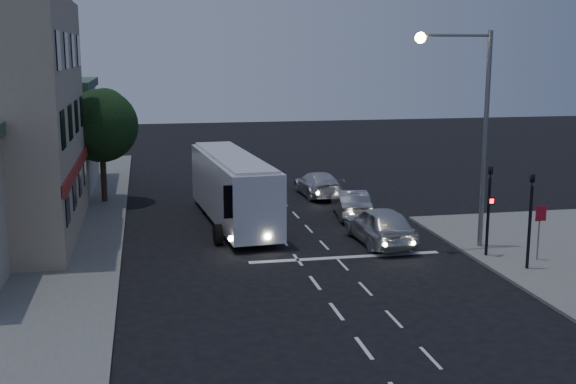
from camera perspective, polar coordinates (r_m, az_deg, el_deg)
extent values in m
plane|color=black|center=(27.40, 1.66, -6.55)|extent=(120.00, 120.00, 0.00)
cube|color=silver|center=(21.06, 6.02, -12.16)|extent=(0.12, 1.60, 0.01)
cube|color=silver|center=(23.73, 3.85, -9.40)|extent=(0.12, 1.60, 0.01)
cube|color=silver|center=(26.47, 2.15, -7.18)|extent=(0.12, 1.60, 0.01)
cube|color=silver|center=(29.27, 0.78, -5.39)|extent=(0.12, 1.60, 0.01)
cube|color=silver|center=(32.10, -0.34, -3.90)|extent=(0.12, 1.60, 0.01)
cube|color=silver|center=(34.96, -1.28, -2.66)|extent=(0.12, 1.60, 0.01)
cube|color=silver|center=(37.84, -2.07, -1.60)|extent=(0.12, 1.60, 0.01)
cube|color=silver|center=(40.73, -2.75, -0.69)|extent=(0.12, 1.60, 0.01)
cube|color=silver|center=(43.65, -3.34, 0.09)|extent=(0.12, 1.60, 0.01)
cube|color=silver|center=(20.71, 11.20, -12.73)|extent=(0.10, 1.50, 0.01)
cube|color=silver|center=(23.29, 8.36, -9.89)|extent=(0.10, 1.50, 0.01)
cube|color=silver|center=(25.97, 6.13, -7.61)|extent=(0.10, 1.50, 0.01)
cube|color=silver|center=(28.71, 4.34, -5.75)|extent=(0.10, 1.50, 0.01)
cube|color=silver|center=(31.49, 2.87, -4.21)|extent=(0.10, 1.50, 0.01)
cube|color=silver|center=(34.31, 1.65, -2.92)|extent=(0.10, 1.50, 0.01)
cube|color=silver|center=(37.16, 0.62, -1.83)|extent=(0.10, 1.50, 0.01)
cube|color=silver|center=(40.03, -0.27, -0.89)|extent=(0.10, 1.50, 0.01)
cube|color=silver|center=(42.92, -1.03, -0.08)|extent=(0.10, 1.50, 0.01)
cube|color=silver|center=(45.83, -1.70, 0.63)|extent=(0.10, 1.50, 0.01)
cube|color=silver|center=(29.73, 4.57, -5.16)|extent=(8.00, 0.35, 0.01)
cube|color=silver|center=(35.13, -4.38, 0.36)|extent=(3.21, 11.16, 2.94)
cube|color=silver|center=(34.88, -4.41, 2.80)|extent=(2.81, 10.76, 0.17)
cube|color=black|center=(29.73, -3.11, -0.68)|extent=(2.11, 0.29, 1.38)
cube|color=black|center=(35.63, -2.64, 1.50)|extent=(0.81, 9.14, 0.83)
cube|color=black|center=(35.36, -6.34, 1.37)|extent=(0.81, 9.14, 0.83)
cube|color=#BC3B16|center=(36.25, -2.72, 0.05)|extent=(0.45, 5.03, 1.28)
cube|color=#BC3B16|center=(35.99, -6.39, -0.09)|extent=(0.45, 5.03, 1.28)
cylinder|color=black|center=(31.56, -5.56, -3.37)|extent=(0.40, 0.94, 0.92)
cylinder|color=black|center=(31.85, -1.45, -3.18)|extent=(0.40, 0.94, 0.92)
cylinder|color=black|center=(37.52, -6.51, -1.07)|extent=(0.40, 0.94, 0.92)
cylinder|color=black|center=(37.77, -3.04, -0.93)|extent=(0.40, 0.94, 0.92)
cylinder|color=black|center=(39.04, -6.71, -0.60)|extent=(0.40, 0.94, 0.92)
cylinder|color=black|center=(39.28, -3.37, -0.47)|extent=(0.40, 0.94, 0.92)
cylinder|color=#FFF2CC|center=(29.93, -4.54, -3.69)|extent=(0.24, 0.07, 0.24)
cylinder|color=#FFF2CC|center=(30.14, -1.59, -3.55)|extent=(0.24, 0.07, 0.24)
imported|color=silver|center=(31.77, 7.26, -2.60)|extent=(2.20, 5.00, 1.68)
imported|color=gray|center=(36.71, 5.00, -0.91)|extent=(2.03, 4.44, 1.41)
imported|color=silver|center=(42.01, 2.37, 0.64)|extent=(2.20, 4.94, 1.41)
cylinder|color=black|center=(30.23, 15.52, -1.90)|extent=(0.12, 0.12, 3.20)
imported|color=black|center=(29.85, 15.72, 1.93)|extent=(0.15, 0.18, 0.90)
cube|color=black|center=(29.93, 15.74, -0.67)|extent=(0.25, 0.12, 0.30)
cube|color=#FF0C0C|center=(29.87, 15.80, -0.70)|extent=(0.16, 0.02, 0.18)
cylinder|color=black|center=(28.85, 18.54, -2.69)|extent=(0.12, 0.12, 3.20)
imported|color=black|center=(28.45, 18.79, 1.33)|extent=(0.18, 0.15, 0.90)
cylinder|color=slate|center=(30.32, 19.19, -3.25)|extent=(0.06, 0.06, 2.00)
cube|color=maroon|center=(30.06, 19.36, -1.61)|extent=(0.45, 0.03, 0.60)
cylinder|color=slate|center=(31.16, 15.30, 3.90)|extent=(0.20, 0.20, 9.00)
cylinder|color=slate|center=(30.30, 13.13, 11.97)|extent=(3.00, 0.12, 0.12)
sphere|color=#FFBF59|center=(29.72, 10.42, 11.90)|extent=(0.44, 0.44, 0.44)
cube|color=#ACA38A|center=(33.71, -17.98, 14.07)|extent=(1.00, 12.00, 0.50)
cube|color=maroon|center=(33.98, -16.34, 1.86)|extent=(0.15, 12.00, 0.50)
cube|color=black|center=(29.72, -17.03, -1.02)|extent=(0.06, 1.30, 1.50)
cube|color=black|center=(32.65, -16.53, 0.06)|extent=(0.06, 1.30, 1.50)
cube|color=black|center=(35.59, -16.12, 0.96)|extent=(0.06, 1.30, 1.50)
cube|color=black|center=(38.54, -15.76, 1.72)|extent=(0.06, 1.30, 1.50)
cube|color=black|center=(29.26, -17.36, 4.73)|extent=(0.06, 1.30, 1.50)
cube|color=black|center=(32.23, -16.82, 5.30)|extent=(0.06, 1.30, 1.50)
cube|color=black|center=(35.21, -16.38, 5.77)|extent=(0.06, 1.30, 1.50)
cube|color=black|center=(38.19, -16.00, 6.17)|extent=(0.06, 1.30, 1.50)
cube|color=black|center=(29.11, -17.70, 10.61)|extent=(0.06, 1.30, 1.50)
cube|color=black|center=(32.10, -17.13, 10.63)|extent=(0.06, 1.30, 1.50)
cube|color=black|center=(35.09, -16.65, 10.65)|extent=(0.06, 1.30, 1.50)
cube|color=black|center=(38.07, -16.24, 10.67)|extent=(0.06, 1.30, 1.50)
cube|color=#B9B3A7|center=(46.37, -20.72, 3.94)|extent=(9.00, 9.00, 6.00)
cube|color=#41594A|center=(46.12, -20.99, 7.94)|extent=(9.40, 9.40, 0.50)
cylinder|color=black|center=(41.07, -14.37, 1.22)|extent=(0.32, 0.32, 2.80)
sphere|color=black|center=(40.71, -14.55, 5.10)|extent=(4.00, 4.00, 4.00)
sphere|color=#254721|center=(41.23, -14.28, 6.17)|extent=(2.60, 2.60, 2.60)
sphere|color=black|center=(40.09, -15.06, 5.57)|extent=(2.40, 2.40, 2.40)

